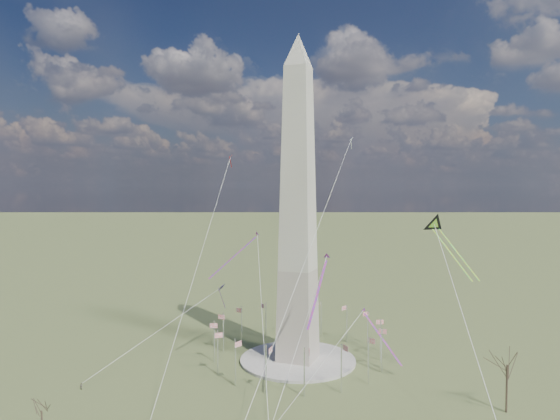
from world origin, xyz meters
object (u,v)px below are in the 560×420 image
(tree_near, at_px, (507,361))
(person_west, at_px, (81,386))
(kite_delta_black, at_px, (436,227))
(washington_monument, at_px, (298,208))

(tree_near, height_order, person_west, tree_near)
(person_west, bearing_deg, kite_delta_black, -139.68)
(person_west, xyz_separation_m, kite_delta_black, (87.89, 49.43, 41.65))
(kite_delta_black, bearing_deg, washington_monument, -27.52)
(tree_near, xyz_separation_m, person_west, (-106.10, -25.95, -11.66))
(washington_monument, height_order, person_west, washington_monument)
(washington_monument, bearing_deg, person_west, -139.18)
(kite_delta_black, bearing_deg, tree_near, 88.60)
(washington_monument, distance_m, person_west, 78.58)
(tree_near, bearing_deg, kite_delta_black, 127.79)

